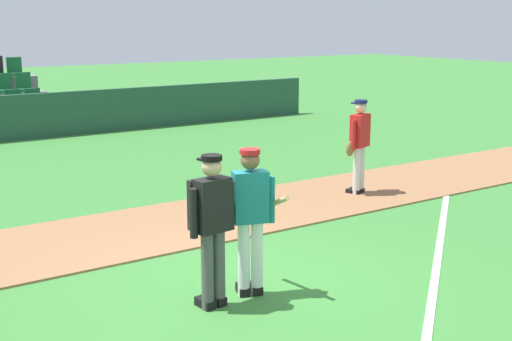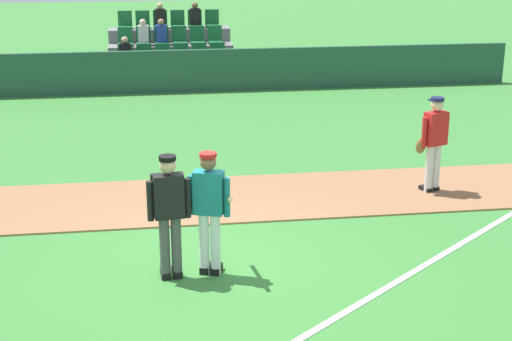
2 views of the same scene
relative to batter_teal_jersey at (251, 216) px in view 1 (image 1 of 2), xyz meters
name	(u,v)px [view 1 (image 1 of 2)]	position (x,y,z in m)	size (l,w,h in m)	color
ground_plane	(239,286)	(0.02, 0.29, -0.97)	(80.00, 80.00, 0.00)	#387A33
infield_dirt_path	(145,230)	(0.02, 2.99, -0.95)	(28.00, 2.41, 0.03)	#936642
foul_line_chalk	(439,252)	(3.02, -0.21, -0.96)	(12.00, 0.10, 0.01)	white
batter_teal_jersey	(251,216)	(0.00, 0.00, 0.00)	(0.59, 0.80, 1.76)	white
umpire_home_plate	(211,222)	(-0.55, -0.05, 0.03)	(0.59, 0.33, 1.76)	#4C4C4C
runner_red_jersey	(359,143)	(4.25, 2.84, -0.01)	(0.67, 0.40, 1.76)	silver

